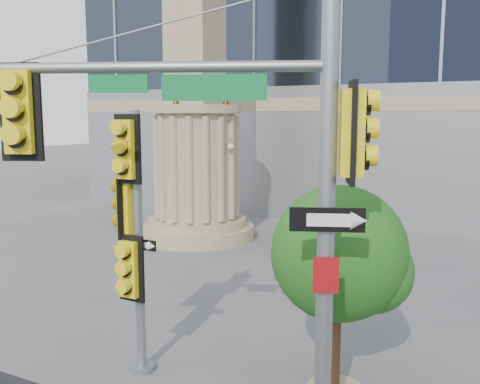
% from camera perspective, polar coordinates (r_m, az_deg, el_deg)
% --- Properties ---
extents(ground, '(120.00, 120.00, 0.00)m').
position_cam_1_polar(ground, '(10.68, -2.90, -18.09)').
color(ground, '#545456').
rests_on(ground, ground).
extents(monument, '(4.40, 4.40, 16.60)m').
position_cam_1_polar(monument, '(20.40, -4.76, 10.39)').
color(monument, tan).
rests_on(monument, ground).
extents(main_signal_pole, '(4.72, 2.26, 6.42)m').
position_cam_1_polar(main_signal_pole, '(7.14, -0.01, 2.21)').
color(main_signal_pole, slate).
rests_on(main_signal_pole, ground).
extents(secondary_signal_pole, '(0.82, 0.62, 4.82)m').
position_cam_1_polar(secondary_signal_pole, '(9.72, -11.47, -3.21)').
color(secondary_signal_pole, slate).
rests_on(secondary_signal_pole, ground).
extents(street_tree, '(2.31, 2.26, 3.60)m').
position_cam_1_polar(street_tree, '(9.06, 10.77, -7.02)').
color(street_tree, tan).
rests_on(street_tree, ground).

